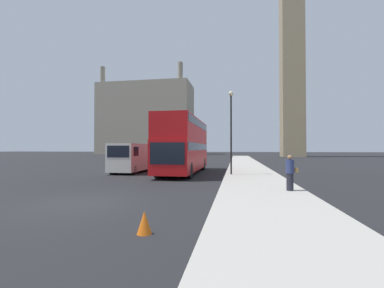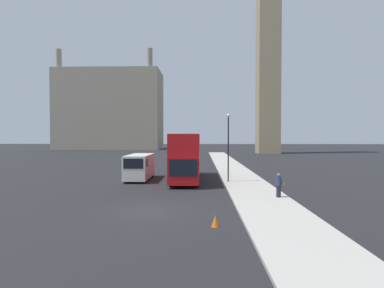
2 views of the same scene
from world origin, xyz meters
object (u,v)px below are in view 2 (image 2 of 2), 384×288
Objects in this scene: pedestrian at (279,185)px; street_lamp at (228,137)px; red_double_decker_bus at (186,155)px; clock_tower at (268,8)px; white_van at (139,166)px.

pedestrian is 0.26× the size of street_lamp.
street_lamp reaches higher than red_double_decker_bus.
white_van is at bearing -116.08° from clock_tower.
red_double_decker_bus is at bearing 155.05° from street_lamp.
white_van is 9.11m from street_lamp.
clock_tower is 62.27m from white_van.
red_double_decker_bus is 1.75× the size of street_lamp.
white_van is at bearing 168.31° from street_lamp.
pedestrian is at bearing -52.75° from red_double_decker_bus.
street_lamp reaches higher than white_van.
street_lamp is at bearing 111.66° from pedestrian.
street_lamp is at bearing -106.46° from clock_tower.
pedestrian is 8.13m from street_lamp.
pedestrian is (6.67, -8.77, -1.52)m from red_double_decker_bus.
white_van is 14.22m from pedestrian.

